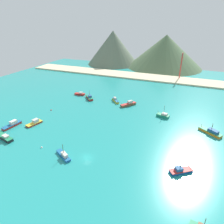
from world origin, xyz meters
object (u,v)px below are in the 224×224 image
object	(u,v)px
fishing_boat_9	(64,155)
radio_tower	(181,66)
fishing_boat_2	(115,100)
fishing_boat_7	(163,115)
fishing_boat_10	(211,132)
fishing_boat_4	(80,94)
buoy_0	(51,110)
fishing_boat_1	(89,97)
fishing_boat_5	(35,123)
fishing_boat_0	(12,125)
fishing_boat_11	(129,104)
buoy_1	(42,147)
fishing_boat_3	(5,137)
fishing_boat_6	(181,170)

from	to	relation	value
fishing_boat_9	radio_tower	size ratio (longest dim) A/B	0.38
fishing_boat_2	fishing_boat_7	xyz separation A→B (m)	(32.16, -10.62, 0.04)
fishing_boat_7	fishing_boat_10	distance (m)	24.91
fishing_boat_2	fishing_boat_4	bearing A→B (deg)	176.58
fishing_boat_10	buoy_0	distance (m)	85.67
fishing_boat_9	fishing_boat_1	bearing A→B (deg)	108.85
fishing_boat_4	buoy_0	size ratio (longest dim) A/B	9.77
buoy_0	fishing_boat_9	bearing A→B (deg)	-46.03
fishing_boat_1	buoy_0	bearing A→B (deg)	-116.27
fishing_boat_1	fishing_boat_2	distance (m)	17.93
fishing_boat_5	fishing_boat_7	xyz separation A→B (m)	(59.23, 32.95, 0.10)
fishing_boat_0	fishing_boat_11	bearing A→B (deg)	45.55
fishing_boat_5	fishing_boat_11	xyz separation A→B (m)	(36.98, 40.63, 0.14)
fishing_boat_0	radio_tower	distance (m)	138.09
fishing_boat_0	buoy_0	bearing A→B (deg)	75.53
fishing_boat_1	radio_tower	distance (m)	88.71
fishing_boat_5	buoy_1	world-z (taller)	fishing_boat_5
fishing_boat_3	fishing_boat_6	bearing A→B (deg)	5.99
fishing_boat_2	fishing_boat_0	bearing A→B (deg)	-125.86
fishing_boat_2	fishing_boat_6	bearing A→B (deg)	-49.10
fishing_boat_5	fishing_boat_10	size ratio (longest dim) A/B	0.83
fishing_boat_3	fishing_boat_0	bearing A→B (deg)	121.27
fishing_boat_1	fishing_boat_6	distance (m)	79.45
fishing_boat_9	buoy_0	distance (m)	45.87
fishing_boat_7	fishing_boat_1	bearing A→B (deg)	170.43
fishing_boat_2	radio_tower	bearing A→B (deg)	64.35
fishing_boat_5	fishing_boat_6	distance (m)	72.07
fishing_boat_2	fishing_boat_5	distance (m)	51.30
fishing_boat_3	buoy_0	world-z (taller)	fishing_boat_3
fishing_boat_7	buoy_0	distance (m)	64.20
fishing_boat_9	fishing_boat_11	xyz separation A→B (m)	(8.02, 56.92, 0.21)
fishing_boat_9	fishing_boat_2	bearing A→B (deg)	91.80
fishing_boat_5	fishing_boat_11	size ratio (longest dim) A/B	0.88
fishing_boat_1	buoy_0	xyz separation A→B (m)	(-12.17, -24.64, -0.85)
fishing_boat_11	buoy_1	world-z (taller)	fishing_boat_11
fishing_boat_2	fishing_boat_7	size ratio (longest dim) A/B	1.08
fishing_boat_7	radio_tower	xyz separation A→B (m)	(1.21, 80.12, 10.58)
fishing_boat_6	fishing_boat_10	world-z (taller)	fishing_boat_6
fishing_boat_7	fishing_boat_9	xyz separation A→B (m)	(-30.27, -49.23, -0.16)
fishing_boat_3	buoy_1	distance (m)	19.78
fishing_boat_11	buoy_0	size ratio (longest dim) A/B	12.89
fishing_boat_2	fishing_boat_10	world-z (taller)	fishing_boat_10
fishing_boat_3	buoy_0	xyz separation A→B (m)	(-0.05, 32.41, -0.72)
fishing_boat_0	radio_tower	xyz separation A→B (m)	(69.18, 119.04, 10.59)
fishing_boat_1	fishing_boat_7	world-z (taller)	fishing_boat_7
fishing_boat_0	fishing_boat_11	size ratio (longest dim) A/B	1.02
radio_tower	fishing_boat_4	bearing A→B (deg)	-131.86
radio_tower	fishing_boat_5	bearing A→B (deg)	-118.13
fishing_boat_10	fishing_boat_3	bearing A→B (deg)	-155.06
fishing_boat_11	buoy_1	bearing A→B (deg)	-109.91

